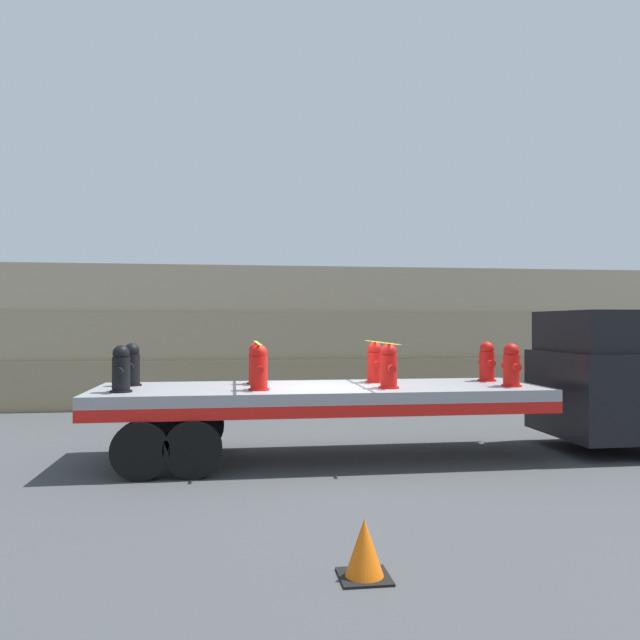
# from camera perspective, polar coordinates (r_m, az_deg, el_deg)

# --- Properties ---
(ground_plane) EXTENTS (120.00, 120.00, 0.00)m
(ground_plane) POSITION_cam_1_polar(r_m,az_deg,el_deg) (11.64, 0.03, -12.54)
(ground_plane) COLOR #3F4244
(rock_cliff) EXTENTS (60.00, 3.30, 4.20)m
(rock_cliff) POSITION_cam_1_polar(r_m,az_deg,el_deg) (19.95, -3.42, -1.40)
(rock_cliff) COLOR gray
(rock_cliff) RESTS_ON ground_plane
(truck_cab) EXTENTS (2.43, 2.57, 2.71)m
(truck_cab) POSITION_cam_1_polar(r_m,az_deg,el_deg) (13.52, 25.30, -4.97)
(truck_cab) COLOR black
(truck_cab) RESTS_ON ground_plane
(flatbed_trailer) EXTENTS (8.05, 2.60, 1.32)m
(flatbed_trailer) POSITION_cam_1_polar(r_m,az_deg,el_deg) (11.41, -2.52, -7.37)
(flatbed_trailer) COLOR gray
(flatbed_trailer) RESTS_ON ground_plane
(fire_hydrant_black_near_0) EXTENTS (0.37, 0.58, 0.79)m
(fire_hydrant_black_near_0) POSITION_cam_1_polar(r_m,az_deg,el_deg) (10.90, -17.73, -4.33)
(fire_hydrant_black_near_0) COLOR black
(fire_hydrant_black_near_0) RESTS_ON flatbed_trailer
(fire_hydrant_black_far_0) EXTENTS (0.37, 0.58, 0.79)m
(fire_hydrant_black_far_0) POSITION_cam_1_polar(r_m,az_deg,el_deg) (11.98, -16.84, -3.98)
(fire_hydrant_black_far_0) COLOR black
(fire_hydrant_black_far_0) RESTS_ON flatbed_trailer
(fire_hydrant_red_near_1) EXTENTS (0.37, 0.58, 0.79)m
(fire_hydrant_red_near_1) POSITION_cam_1_polar(r_m,az_deg,el_deg) (10.75, -5.61, -4.40)
(fire_hydrant_red_near_1) COLOR red
(fire_hydrant_red_near_1) RESTS_ON flatbed_trailer
(fire_hydrant_red_far_1) EXTENTS (0.37, 0.58, 0.79)m
(fire_hydrant_red_far_1) POSITION_cam_1_polar(r_m,az_deg,el_deg) (11.85, -5.83, -4.03)
(fire_hydrant_red_far_1) COLOR red
(fire_hydrant_red_far_1) RESTS_ON flatbed_trailer
(fire_hydrant_red_near_2) EXTENTS (0.37, 0.58, 0.79)m
(fire_hydrant_red_near_2) POSITION_cam_1_polar(r_m,az_deg,el_deg) (11.09, 6.30, -4.28)
(fire_hydrant_red_near_2) COLOR red
(fire_hydrant_red_near_2) RESTS_ON flatbed_trailer
(fire_hydrant_red_far_2) EXTENTS (0.37, 0.58, 0.79)m
(fire_hydrant_red_far_2) POSITION_cam_1_polar(r_m,az_deg,el_deg) (12.15, 5.02, -3.94)
(fire_hydrant_red_far_2) COLOR red
(fire_hydrant_red_far_2) RESTS_ON flatbed_trailer
(fire_hydrant_red_near_3) EXTENTS (0.37, 0.58, 0.79)m
(fire_hydrant_red_near_3) POSITION_cam_1_polar(r_m,az_deg,el_deg) (11.86, 17.09, -4.02)
(fire_hydrant_red_near_3) COLOR red
(fire_hydrant_red_near_3) RESTS_ON flatbed_trailer
(fire_hydrant_red_far_3) EXTENTS (0.37, 0.58, 0.79)m
(fire_hydrant_red_far_3) POSITION_cam_1_polar(r_m,az_deg,el_deg) (12.86, 15.01, -3.73)
(fire_hydrant_red_far_3) COLOR red
(fire_hydrant_red_far_3) RESTS_ON flatbed_trailer
(cargo_strap_rear) EXTENTS (0.05, 2.70, 0.01)m
(cargo_strap_rear) POSITION_cam_1_polar(r_m,az_deg,el_deg) (11.28, -5.72, -2.11)
(cargo_strap_rear) COLOR yellow
(cargo_strap_rear) RESTS_ON fire_hydrant_red_near_1
(cargo_strap_middle) EXTENTS (0.05, 2.70, 0.01)m
(cargo_strap_middle) POSITION_cam_1_polar(r_m,az_deg,el_deg) (11.60, 5.63, -2.06)
(cargo_strap_middle) COLOR yellow
(cargo_strap_middle) RESTS_ON fire_hydrant_red_near_2
(traffic_cone) EXTENTS (0.49, 0.49, 0.57)m
(traffic_cone) POSITION_cam_1_polar(r_m,az_deg,el_deg) (6.42, 4.07, -20.16)
(traffic_cone) COLOR black
(traffic_cone) RESTS_ON ground_plane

